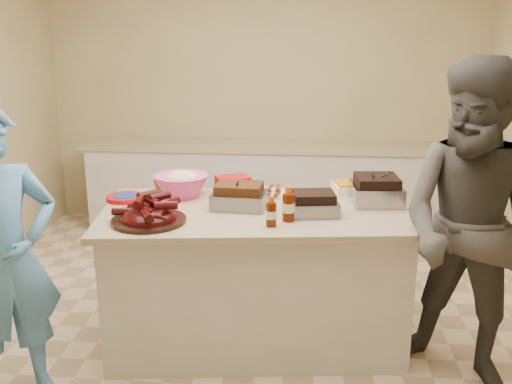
# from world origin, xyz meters

# --- Properties ---
(room) EXTENTS (4.50, 5.00, 2.70)m
(room) POSITION_xyz_m (0.00, 0.00, 0.00)
(room) COLOR tan
(room) RESTS_ON ground
(back_counter) EXTENTS (3.60, 0.64, 0.90)m
(back_counter) POSITION_xyz_m (0.00, 2.20, 0.45)
(back_counter) COLOR beige
(back_counter) RESTS_ON ground
(island) EXTENTS (2.05, 1.24, 0.92)m
(island) POSITION_xyz_m (0.15, -0.04, 0.00)
(island) COLOR beige
(island) RESTS_ON ground
(rib_platter) EXTENTS (0.52, 0.52, 0.18)m
(rib_platter) POSITION_xyz_m (-0.46, -0.35, 0.92)
(rib_platter) COLOR #3D0506
(rib_platter) RESTS_ON island
(pulled_pork_tray) EXTENTS (0.35, 0.28, 0.10)m
(pulled_pork_tray) POSITION_xyz_m (0.04, -0.01, 0.92)
(pulled_pork_tray) COLOR #47230F
(pulled_pork_tray) RESTS_ON island
(brisket_tray) EXTENTS (0.32, 0.28, 0.09)m
(brisket_tray) POSITION_xyz_m (0.52, -0.10, 0.92)
(brisket_tray) COLOR black
(brisket_tray) RESTS_ON island
(roasting_pan) EXTENTS (0.34, 0.34, 0.13)m
(roasting_pan) POSITION_xyz_m (0.93, 0.17, 0.92)
(roasting_pan) COLOR gray
(roasting_pan) RESTS_ON island
(coleslaw_bowl) EXTENTS (0.41, 0.41, 0.25)m
(coleslaw_bowl) POSITION_xyz_m (-0.38, 0.21, 0.92)
(coleslaw_bowl) COLOR #F647A1
(coleslaw_bowl) RESTS_ON island
(sausage_plate) EXTENTS (0.32, 0.32, 0.05)m
(sausage_plate) POSITION_xyz_m (0.17, 0.29, 0.92)
(sausage_plate) COLOR silver
(sausage_plate) RESTS_ON island
(mac_cheese_dish) EXTENTS (0.33, 0.27, 0.08)m
(mac_cheese_dish) POSITION_xyz_m (0.81, 0.43, 0.92)
(mac_cheese_dish) COLOR orange
(mac_cheese_dish) RESTS_ON island
(bbq_bottle_a) EXTENTS (0.07, 0.07, 0.18)m
(bbq_bottle_a) POSITION_xyz_m (0.27, -0.35, 0.92)
(bbq_bottle_a) COLOR #431402
(bbq_bottle_a) RESTS_ON island
(bbq_bottle_b) EXTENTS (0.08, 0.08, 0.21)m
(bbq_bottle_b) POSITION_xyz_m (0.37, -0.24, 0.92)
(bbq_bottle_b) COLOR #431402
(bbq_bottle_b) RESTS_ON island
(mustard_bottle) EXTENTS (0.05, 0.05, 0.12)m
(mustard_bottle) POSITION_xyz_m (-0.06, -0.02, 0.92)
(mustard_bottle) COLOR yellow
(mustard_bottle) RESTS_ON island
(sauce_bowl) EXTENTS (0.16, 0.06, 0.15)m
(sauce_bowl) POSITION_xyz_m (0.04, 0.12, 0.92)
(sauce_bowl) COLOR silver
(sauce_bowl) RESTS_ON island
(plate_stack_large) EXTENTS (0.28, 0.28, 0.03)m
(plate_stack_large) POSITION_xyz_m (-0.74, 0.09, 0.92)
(plate_stack_large) COLOR #9B0C10
(plate_stack_large) RESTS_ON island
(plate_stack_small) EXTENTS (0.22, 0.22, 0.03)m
(plate_stack_small) POSITION_xyz_m (-0.60, -0.20, 0.92)
(plate_stack_small) COLOR #9B0C10
(plate_stack_small) RESTS_ON island
(plastic_cup) EXTENTS (0.12, 0.11, 0.11)m
(plastic_cup) POSITION_xyz_m (-0.53, 0.25, 0.92)
(plastic_cup) COLOR #98631E
(plastic_cup) RESTS_ON island
(basket_stack) EXTENTS (0.27, 0.25, 0.11)m
(basket_stack) POSITION_xyz_m (-0.05, 0.35, 0.92)
(basket_stack) COLOR #9B0C10
(basket_stack) RESTS_ON island
(guest_gray) EXTENTS (1.79, 2.09, 0.72)m
(guest_gray) POSITION_xyz_m (1.42, -0.40, 0.00)
(guest_gray) COLOR #45423E
(guest_gray) RESTS_ON ground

